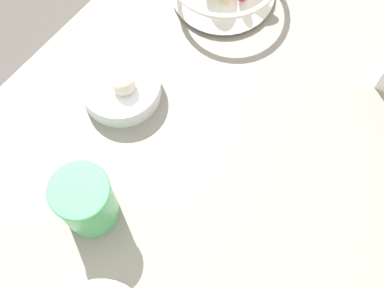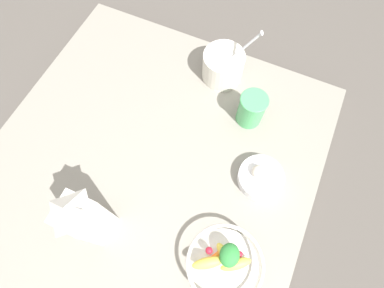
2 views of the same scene
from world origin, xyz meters
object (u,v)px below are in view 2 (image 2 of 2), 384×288
object	(u,v)px
milk_carton	(84,218)
drinking_cup	(251,109)
fruit_bowl	(224,264)
garlic_bowl	(260,177)
yogurt_tub	(223,65)

from	to	relation	value
milk_carton	drinking_cup	size ratio (longest dim) A/B	2.22
fruit_bowl	garlic_bowl	distance (m)	0.26
fruit_bowl	drinking_cup	size ratio (longest dim) A/B	1.72
yogurt_tub	garlic_bowl	bearing A→B (deg)	-141.37
milk_carton	garlic_bowl	xyz separation A→B (m)	(0.31, -0.37, -0.11)
milk_carton	garlic_bowl	distance (m)	0.49
milk_carton	yogurt_tub	distance (m)	0.63
yogurt_tub	drinking_cup	bearing A→B (deg)	-130.30
yogurt_tub	fruit_bowl	bearing A→B (deg)	-157.72
yogurt_tub	garlic_bowl	size ratio (longest dim) A/B	1.64
milk_carton	drinking_cup	distance (m)	0.57
garlic_bowl	yogurt_tub	bearing A→B (deg)	38.63
drinking_cup	garlic_bowl	bearing A→B (deg)	-151.22
fruit_bowl	garlic_bowl	size ratio (longest dim) A/B	1.49
yogurt_tub	drinking_cup	distance (m)	0.19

